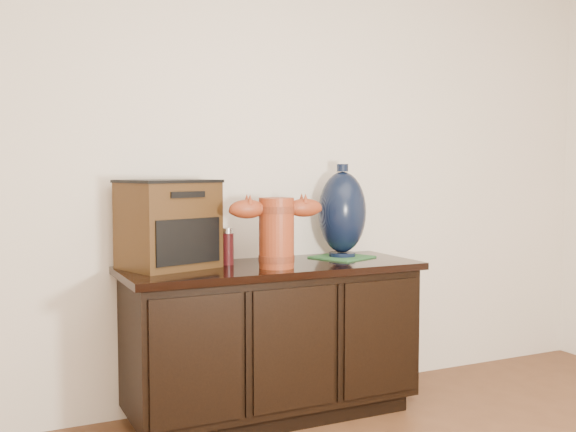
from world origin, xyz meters
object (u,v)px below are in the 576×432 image
lamp_base (342,213)px  spray_can (227,247)px  terracotta_vessel (276,228)px  tv_radio (168,224)px  sideboard (272,339)px

lamp_base → spray_can: size_ratio=2.69×
terracotta_vessel → tv_radio: tv_radio is taller
terracotta_vessel → tv_radio: (-0.46, 0.22, 0.02)m
terracotta_vessel → tv_radio: 0.51m
sideboard → terracotta_vessel: (-0.02, -0.11, 0.55)m
tv_radio → lamp_base: (0.92, -0.04, 0.03)m
terracotta_vessel → lamp_base: lamp_base is taller
tv_radio → spray_can: 0.31m
terracotta_vessel → lamp_base: 0.50m
terracotta_vessel → spray_can: 0.28m
tv_radio → spray_can: size_ratio=2.75×
sideboard → terracotta_vessel: bearing=-103.1°
lamp_base → spray_can: 0.65m
terracotta_vessel → spray_can: (-0.17, 0.20, -0.10)m
lamp_base → terracotta_vessel: bearing=-158.2°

